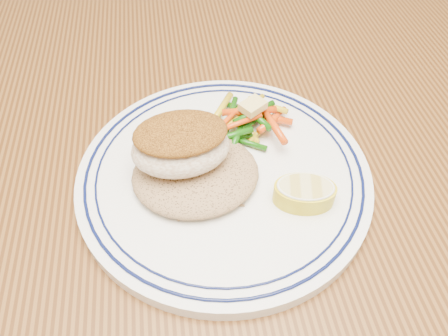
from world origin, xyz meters
TOP-DOWN VIEW (x-y plane):
  - dining_table at (0.00, 0.00)m, footprint 1.50×0.90m
  - plate at (-0.03, 0.01)m, footprint 0.30×0.30m
  - rice_pilaf at (-0.06, 0.01)m, footprint 0.13×0.11m
  - fish_fillet at (-0.07, 0.02)m, footprint 0.10×0.07m
  - vegetable_pile at (0.01, 0.07)m, footprint 0.10×0.10m
  - butter_pat at (0.01, 0.07)m, footprint 0.03×0.03m
  - lemon_wedge at (0.04, -0.04)m, footprint 0.07×0.06m

SIDE VIEW (x-z plane):
  - dining_table at x=0.00m, z-range 0.28..1.03m
  - plate at x=-0.03m, z-range 0.75..0.77m
  - rice_pilaf at x=-0.06m, z-range 0.77..0.79m
  - lemon_wedge at x=0.04m, z-range 0.77..0.79m
  - vegetable_pile at x=0.01m, z-range 0.77..0.79m
  - butter_pat at x=0.01m, z-range 0.79..0.80m
  - fish_fillet at x=-0.07m, z-range 0.78..0.83m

